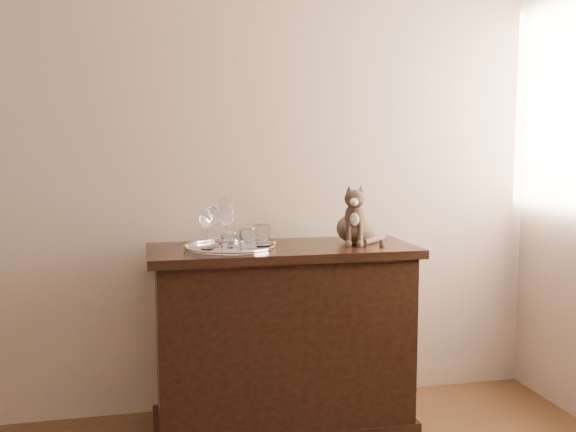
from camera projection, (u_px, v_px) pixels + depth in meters
name	position (u px, v px, depth m)	size (l,w,h in m)	color
wall_back	(143.00, 135.00, 3.01)	(4.00, 0.10, 2.70)	tan
sideboard	(282.00, 338.00, 2.94)	(1.20, 0.50, 0.85)	black
tray	(230.00, 248.00, 2.82)	(0.40, 0.40, 0.01)	white
wine_glass_a	(213.00, 226.00, 2.82)	(0.07, 0.07, 0.18)	white
wine_glass_b	(226.00, 221.00, 2.91)	(0.08, 0.08, 0.21)	white
wine_glass_c	(207.00, 229.00, 2.76)	(0.07, 0.07, 0.17)	white
wine_glass_d	(227.00, 226.00, 2.84)	(0.07, 0.07, 0.18)	white
tumbler_a	(248.00, 239.00, 2.78)	(0.08, 0.08, 0.09)	white
tumbler_b	(229.00, 243.00, 2.69)	(0.07, 0.07, 0.08)	white
tumbler_c	(261.00, 236.00, 2.84)	(0.08, 0.08, 0.09)	white
cat	(356.00, 213.00, 2.98)	(0.28, 0.26, 0.28)	#4D3E2E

